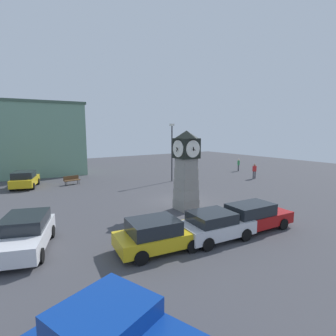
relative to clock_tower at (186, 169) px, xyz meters
name	(u,v)px	position (x,y,z in m)	size (l,w,h in m)	color
ground_plane	(181,201)	(1.00, 1.94, -2.90)	(71.96, 71.96, 0.00)	#424247
clock_tower	(186,169)	(0.00, 0.00, 0.00)	(1.78, 1.90, 5.55)	gray
bollard_near_tower	(251,213)	(1.83, -4.20, -2.41)	(0.24, 0.24, 0.97)	#333338
bollard_mid_row	(230,214)	(0.71, -3.55, -2.43)	(0.28, 0.28, 0.93)	#333338
bollard_far_row	(206,215)	(-0.82, -2.99, -2.37)	(0.26, 0.26, 1.04)	#333338
car_navy_sedan	(157,235)	(-5.09, -4.40, -2.13)	(4.27, 2.49, 1.52)	gold
car_near_tower	(215,225)	(-1.98, -4.94, -2.15)	(4.00, 2.38, 1.46)	silver
car_by_building	(253,216)	(0.70, -5.23, -2.12)	(4.69, 2.11, 1.54)	#A51111
car_far_lot	(25,233)	(-10.20, -0.93, -2.08)	(3.34, 4.86, 1.61)	silver
car_silver_hatch	(25,179)	(-8.72, 14.39, -2.08)	(3.07, 4.31, 1.63)	gold
bench	(72,180)	(-4.54, 13.37, -2.38)	(1.66, 0.76, 0.90)	brown
pedestrian_near_bench	(238,164)	(16.87, 9.91, -1.95)	(0.44, 0.46, 1.66)	#3F3F47
pedestrian_crossing_lot	(254,170)	(13.92, 4.98, -1.91)	(0.46, 0.44, 1.73)	#3F3F47
street_lamp_near_road	(172,148)	(5.07, 9.02, 0.73)	(0.50, 0.24, 6.27)	#333338
warehouse_blue_far	(36,139)	(-6.45, 21.96, 1.60)	(11.73, 7.52, 8.98)	gray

